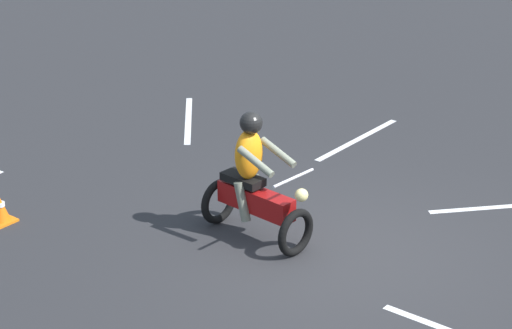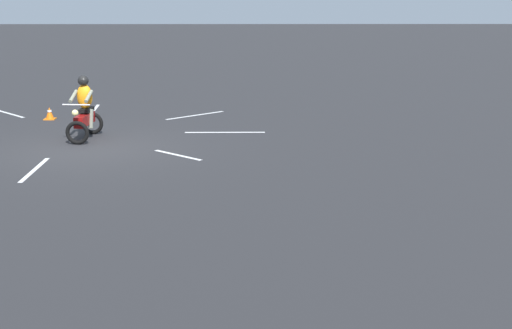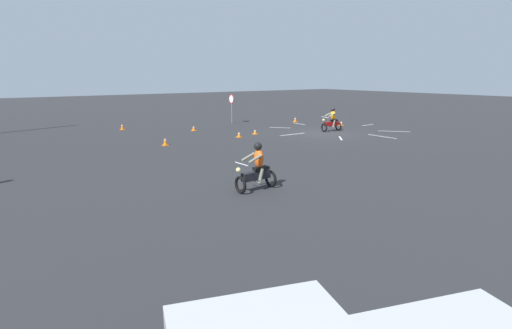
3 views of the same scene
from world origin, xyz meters
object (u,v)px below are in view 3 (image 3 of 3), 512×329
traffic_cone_far_right (255,132)px  stop_sign (232,103)px  motorcycle_rider_foreground (332,121)px  traffic_cone_near_right (194,128)px  motorcycle_rider_background (257,169)px  traffic_cone_mid_left (165,142)px  traffic_cone_far_left (295,120)px  traffic_cone_near_left (341,123)px  traffic_cone_mid_center (122,127)px  traffic_cone_far_center (239,135)px

traffic_cone_far_right → stop_sign: bearing=-17.9°
stop_sign → traffic_cone_far_right: 6.45m
motorcycle_rider_foreground → traffic_cone_near_right: motorcycle_rider_foreground is taller
motorcycle_rider_background → stop_sign: 19.15m
motorcycle_rider_foreground → traffic_cone_mid_left: size_ratio=3.63×
traffic_cone_near_right → traffic_cone_mid_left: 6.04m
stop_sign → traffic_cone_far_right: bearing=162.1°
motorcycle_rider_foreground → traffic_cone_far_left: (5.66, -1.56, -0.53)m
stop_sign → traffic_cone_near_right: bearing=114.9°
motorcycle_rider_background → traffic_cone_near_right: 15.41m
stop_sign → traffic_cone_mid_left: (-6.57, 8.48, -1.41)m
motorcycle_rider_background → traffic_cone_near_right: bearing=-21.1°
stop_sign → traffic_cone_far_right: size_ratio=7.01×
motorcycle_rider_foreground → traffic_cone_near_left: (1.71, -2.82, -0.55)m
traffic_cone_mid_center → motorcycle_rider_background: bearing=176.8°
traffic_cone_near_left → traffic_cone_near_right: traffic_cone_near_left is taller
motorcycle_rider_foreground → traffic_cone_far_left: 5.90m
traffic_cone_far_center → traffic_cone_mid_center: bearing=32.3°
motorcycle_rider_background → traffic_cone_near_left: bearing=-58.2°
motorcycle_rider_background → stop_sign: (16.65, -9.42, 0.91)m
traffic_cone_far_left → traffic_cone_near_right: bearing=89.3°
traffic_cone_mid_left → traffic_cone_far_center: size_ratio=1.26×
traffic_cone_far_right → traffic_cone_far_center: bearing=106.8°
stop_sign → traffic_cone_near_left: 8.78m
traffic_cone_far_right → traffic_cone_far_center: size_ratio=0.90×
motorcycle_rider_background → traffic_cone_far_right: bearing=-37.3°
traffic_cone_far_right → traffic_cone_near_left: bearing=-91.2°
motorcycle_rider_foreground → traffic_cone_mid_center: motorcycle_rider_foreground is taller
traffic_cone_near_right → motorcycle_rider_foreground: bearing=-126.7°
motorcycle_rider_background → traffic_cone_mid_center: motorcycle_rider_background is taller
traffic_cone_near_left → traffic_cone_near_right: 11.32m
traffic_cone_mid_center → traffic_cone_far_right: size_ratio=1.39×
motorcycle_rider_foreground → traffic_cone_far_left: bearing=-11.4°
motorcycle_rider_foreground → stop_sign: (7.86, 3.29, 0.91)m
traffic_cone_near_left → traffic_cone_near_right: (4.07, 10.56, -0.01)m
motorcycle_rider_foreground → motorcycle_rider_background: size_ratio=1.00×
motorcycle_rider_background → traffic_cone_far_left: size_ratio=4.01×
traffic_cone_near_left → traffic_cone_far_center: 9.61m
traffic_cone_near_right → traffic_cone_far_right: 4.65m
traffic_cone_near_right → motorcycle_rider_background: bearing=161.2°
traffic_cone_near_left → motorcycle_rider_background: bearing=124.1°
traffic_cone_near_left → traffic_cone_far_left: size_ratio=0.90×
motorcycle_rider_foreground → stop_sign: 8.56m
traffic_cone_near_right → traffic_cone_far_right: bearing=-147.1°
traffic_cone_far_left → traffic_cone_mid_center: bearing=75.3°
traffic_cone_near_right → traffic_cone_far_right: (-3.90, -2.53, -0.01)m
stop_sign → traffic_cone_far_center: 7.48m
motorcycle_rider_background → traffic_cone_near_right: (14.58, -4.96, -0.56)m
motorcycle_rider_foreground → traffic_cone_near_right: bearing=57.3°
stop_sign → traffic_cone_mid_center: bearing=81.2°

